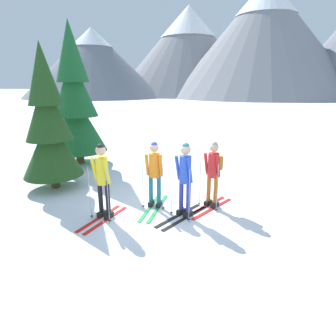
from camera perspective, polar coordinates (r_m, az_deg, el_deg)
The scene contains 8 objects.
ground_plane at distance 7.27m, azimuth -0.75°, elevation -8.74°, with size 400.00×400.00×0.00m, color white.
skier_in_yellow at distance 6.68m, azimuth -13.38°, elevation -1.94°, with size 0.71×1.60×1.85m.
skier_in_orange at distance 7.16m, azimuth -2.75°, elevation -0.58°, with size 0.61×1.76×1.77m.
skier_in_blue at distance 6.61m, azimuth 3.50°, elevation -1.73°, with size 1.12×1.61×1.85m.
skier_in_red at distance 7.23m, azimuth 9.32°, elevation -0.55°, with size 1.17×1.63×1.78m.
pine_tree_near at distance 11.71m, azimuth -18.63°, elevation 12.80°, with size 2.26×2.26×5.45m.
pine_tree_mid at distance 9.08m, azimuth -23.39°, elevation 8.12°, with size 1.79×1.79×4.32m.
mountain_ridge_distant at distance 80.24m, azimuth 15.90°, elevation 23.31°, with size 104.90×59.13×27.48m.
Camera 1 is at (1.37, -6.42, 3.12)m, focal length 29.56 mm.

